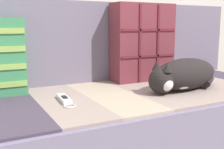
# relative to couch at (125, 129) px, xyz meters

# --- Properties ---
(couch) EXTENTS (1.87, 0.80, 0.40)m
(couch) POSITION_rel_couch_xyz_m (0.00, 0.00, 0.00)
(couch) COLOR #3D3838
(couch) RESTS_ON ground_plane
(sofa_backrest) EXTENTS (1.84, 0.14, 0.45)m
(sofa_backrest) POSITION_rel_couch_xyz_m (0.00, 0.33, 0.42)
(sofa_backrest) COLOR slate
(sofa_backrest) RESTS_ON couch
(throw_pillow_quilted) EXTENTS (0.37, 0.14, 0.44)m
(throw_pillow_quilted) POSITION_rel_couch_xyz_m (0.22, 0.19, 0.42)
(throw_pillow_quilted) COLOR brown
(throw_pillow_quilted) RESTS_ON couch
(sleeping_cat) EXTENTS (0.47, 0.23, 0.16)m
(sleeping_cat) POSITION_rel_couch_xyz_m (0.25, -0.13, 0.28)
(sleeping_cat) COLOR black
(sleeping_cat) RESTS_ON couch
(game_remote_near) EXTENTS (0.06, 0.19, 0.02)m
(game_remote_near) POSITION_rel_couch_xyz_m (-0.33, -0.06, 0.21)
(game_remote_near) COLOR white
(game_remote_near) RESTS_ON couch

